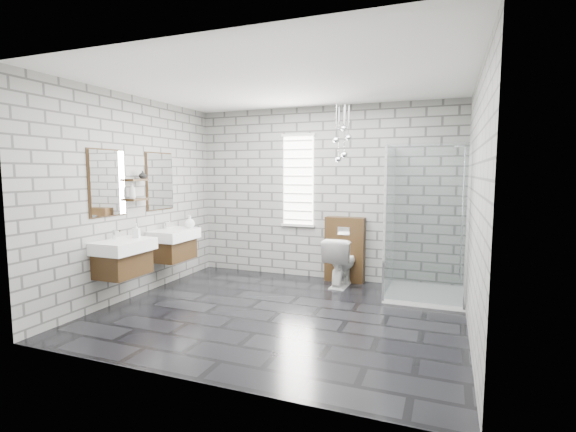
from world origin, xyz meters
The scene contains 20 objects.
floor centered at (0.00, 0.00, -0.01)m, with size 4.20×3.60×0.02m, color black.
ceiling centered at (0.00, 0.00, 2.71)m, with size 4.20×3.60×0.02m, color white.
wall_back centered at (0.00, 1.81, 1.35)m, with size 4.20×0.02×2.70m, color gray.
wall_front centered at (0.00, -1.81, 1.35)m, with size 4.20×0.02×2.70m, color gray.
wall_left centered at (-2.11, 0.00, 1.35)m, with size 0.02×3.60×2.70m, color gray.
wall_right centered at (2.11, 0.00, 1.35)m, with size 0.02×3.60×2.70m, color gray.
vanity_left centered at (-1.91, -0.51, 0.76)m, with size 0.47×0.70×1.57m.
vanity_right centered at (-1.91, 0.50, 0.76)m, with size 0.47×0.70×1.57m.
shelf_lower centered at (-2.03, -0.05, 1.32)m, with size 0.14×0.30×0.03m, color #3E2813.
shelf_upper centered at (-2.03, -0.05, 1.58)m, with size 0.14×0.30×0.03m, color #3E2813.
window centered at (-0.40, 1.78, 1.55)m, with size 0.56×0.05×1.48m.
cistern_panel centered at (0.40, 1.70, 0.50)m, with size 0.60×0.20×1.00m, color #3E2813.
flush_plate centered at (0.40, 1.60, 0.80)m, with size 0.18×0.01×0.12m, color silver.
shower_enclosure centered at (1.50, 1.18, 0.50)m, with size 1.00×1.00×2.03m.
pendant_cluster centered at (0.41, 1.36, 2.09)m, with size 0.25×0.23×0.88m.
toilet centered at (0.40, 1.45, 0.36)m, with size 0.41×0.71×0.73m, color white.
soap_bottle_a centered at (-1.85, -0.30, 0.94)m, with size 0.08×0.08×0.18m, color #B2B2B2.
soap_bottle_b centered at (-1.76, 0.74, 0.94)m, with size 0.15×0.15×0.19m, color #B2B2B2.
soap_bottle_c centered at (-2.02, -0.15, 1.44)m, with size 0.08×0.08×0.21m, color #B2B2B2.
vase centered at (-2.02, 0.06, 1.65)m, with size 0.10×0.10×0.11m, color #B2B2B2.
Camera 1 is at (1.85, -4.52, 1.68)m, focal length 26.00 mm.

